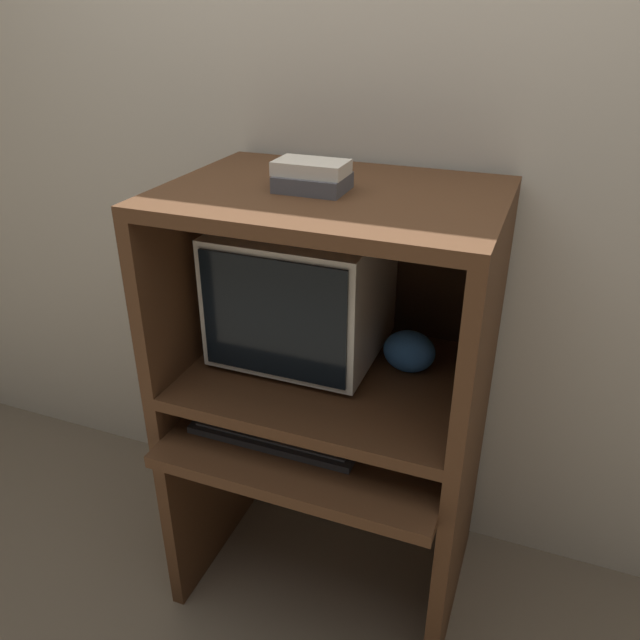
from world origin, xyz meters
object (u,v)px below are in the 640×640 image
crt_monitor (303,290)px  book_stack (312,176)px  snack_bag (409,351)px  keyboard (277,432)px  mouse (387,454)px

crt_monitor → book_stack: book_stack is taller
snack_bag → keyboard: bearing=-139.7°
snack_bag → mouse: bearing=-86.9°
mouse → book_stack: (-0.27, 0.14, 0.68)m
snack_bag → book_stack: bearing=-158.2°
keyboard → mouse: size_ratio=6.45×
book_stack → crt_monitor: bearing=126.8°
crt_monitor → book_stack: size_ratio=2.51×
crt_monitor → mouse: crt_monitor is taller
mouse → snack_bag: bearing=93.1°
mouse → book_stack: book_stack is taller
keyboard → mouse: 0.31m
crt_monitor → snack_bag: crt_monitor is taller
snack_bag → book_stack: size_ratio=0.84×
keyboard → snack_bag: 0.44m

